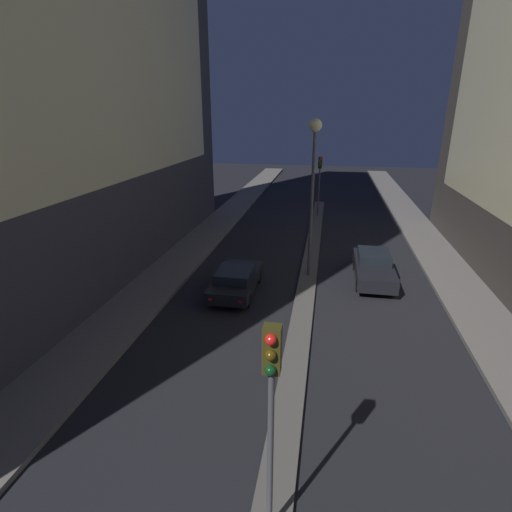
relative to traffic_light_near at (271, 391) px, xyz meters
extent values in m
cube|color=#56544F|center=(0.00, 14.68, -3.60)|extent=(0.91, 36.22, 0.13)
cylinder|color=#4C4C51|center=(0.00, 0.03, -1.57)|extent=(0.12, 0.12, 3.93)
cube|color=#3D3814|center=(0.00, 0.03, 0.85)|extent=(0.32, 0.28, 0.90)
sphere|color=red|center=(0.00, -0.15, 1.15)|extent=(0.20, 0.20, 0.20)
sphere|color=#4C380A|center=(0.00, -0.15, 0.85)|extent=(0.20, 0.20, 0.20)
sphere|color=#0F3D19|center=(0.00, -0.15, 0.55)|extent=(0.20, 0.20, 0.20)
cylinder|color=#4C4C51|center=(0.00, 27.17, -1.57)|extent=(0.12, 0.12, 3.93)
cube|color=#3D3814|center=(0.00, 27.17, 0.85)|extent=(0.32, 0.28, 0.90)
sphere|color=red|center=(0.00, 26.99, 1.15)|extent=(0.20, 0.20, 0.20)
sphere|color=#4C380A|center=(0.00, 26.99, 0.85)|extent=(0.20, 0.20, 0.20)
sphere|color=#0F3D19|center=(0.00, 26.99, 0.55)|extent=(0.20, 0.20, 0.20)
cylinder|color=#4C4C51|center=(0.00, 14.07, 0.19)|extent=(0.16, 0.16, 7.44)
sphere|color=#F9EAB2|center=(0.00, 14.07, 4.09)|extent=(0.62, 0.62, 0.62)
cube|color=black|center=(-3.35, 11.52, -3.06)|extent=(1.92, 4.44, 0.57)
cube|color=black|center=(-3.35, 11.18, -2.55)|extent=(1.63, 2.00, 0.45)
cube|color=red|center=(-4.02, 9.29, -3.03)|extent=(0.14, 0.04, 0.10)
cube|color=red|center=(-2.68, 9.29, -3.03)|extent=(0.14, 0.04, 0.10)
cylinder|color=black|center=(-4.20, 12.89, -3.34)|extent=(0.22, 0.64, 0.64)
cylinder|color=black|center=(-2.50, 12.89, -3.34)|extent=(0.22, 0.64, 0.64)
cylinder|color=black|center=(-4.20, 10.14, -3.34)|extent=(0.22, 0.64, 0.64)
cylinder|color=black|center=(-2.50, 10.14, -3.34)|extent=(0.22, 0.64, 0.64)
cube|color=black|center=(3.35, 14.19, -3.01)|extent=(1.87, 4.76, 0.67)
cube|color=black|center=(3.35, 14.55, -2.43)|extent=(1.59, 2.14, 0.48)
cube|color=red|center=(2.69, 16.57, -2.97)|extent=(0.14, 0.04, 0.10)
cube|color=red|center=(4.00, 16.57, -2.97)|extent=(0.14, 0.04, 0.10)
cylinder|color=black|center=(2.52, 15.67, -3.34)|extent=(0.22, 0.64, 0.64)
cylinder|color=black|center=(4.17, 15.67, -3.34)|extent=(0.22, 0.64, 0.64)
cylinder|color=black|center=(2.52, 12.72, -3.34)|extent=(0.22, 0.64, 0.64)
cylinder|color=black|center=(4.17, 12.72, -3.34)|extent=(0.22, 0.64, 0.64)
camera|label=1|loc=(0.79, -5.83, 4.70)|focal=28.00mm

